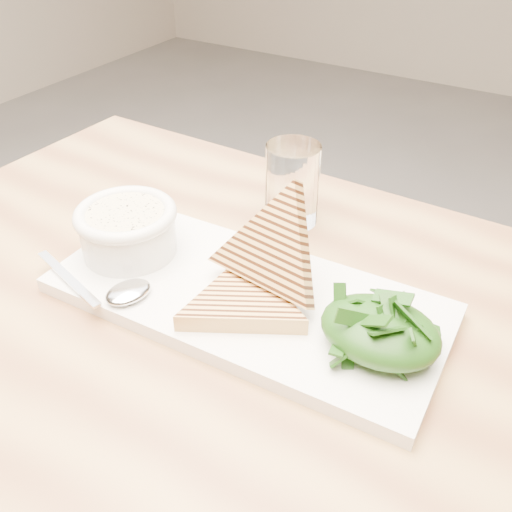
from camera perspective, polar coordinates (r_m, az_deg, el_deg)
The scene contains 13 objects.
table_top at distance 0.56m, azimuth 1.24°, elevation -12.13°, with size 1.10×0.74×0.04m, color #AE844D.
table_leg_bl at distance 1.24m, azimuth -11.88°, elevation -5.64°, with size 0.06×0.06×0.74m, color #AE844D.
platter at distance 0.60m, azimuth -0.99°, elevation -4.18°, with size 0.41×0.19×0.02m, color white.
soup_bowl at distance 0.66m, azimuth -12.63°, elevation 2.05°, with size 0.11×0.11×0.04m, color white.
soup at distance 0.65m, azimuth -12.92°, elevation 3.97°, with size 0.09×0.09×0.01m, color beige.
bowl_rim at distance 0.64m, azimuth -12.95°, elevation 4.12°, with size 0.11×0.11×0.01m, color white.
sandwich_flat at distance 0.57m, azimuth -1.31°, elevation -4.52°, with size 0.15×0.15×0.02m, color tan, non-canonical shape.
sandwich_lean at distance 0.57m, azimuth 1.61°, elevation 0.61°, with size 0.15×0.15×0.08m, color tan, non-canonical shape.
salad_base at distance 0.53m, azimuth 12.29°, elevation -7.34°, with size 0.11×0.09×0.04m, color #0E330A.
arugula_pile at distance 0.53m, azimuth 12.37°, elevation -6.90°, with size 0.11×0.10×0.05m, color #244E14, non-canonical shape.
spoon_bowl at distance 0.60m, azimuth -12.66°, elevation -3.53°, with size 0.04×0.05×0.01m, color silver.
spoon_handle at distance 0.64m, azimuth -18.27°, elevation -2.10°, with size 0.12×0.01×0.00m, color silver.
glass_near at distance 0.72m, azimuth 3.64°, elevation 7.17°, with size 0.07×0.07×0.10m, color white.
Camera 1 is at (0.31, -0.50, 1.17)m, focal length 40.00 mm.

